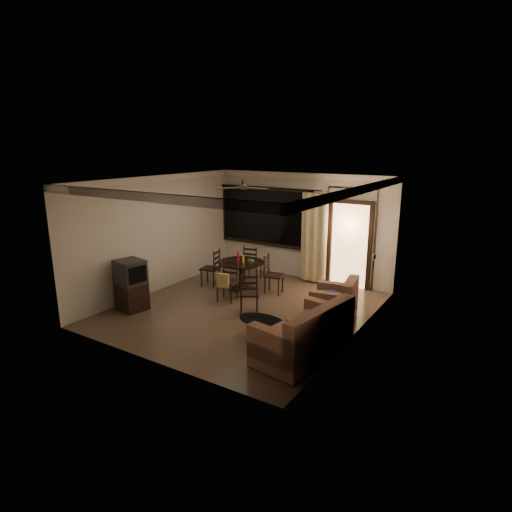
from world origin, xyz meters
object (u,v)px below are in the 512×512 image
Objects in this scene: dining_table at (241,268)px; coffee_table at (261,326)px; side_chair at (249,301)px; dining_chair_east at (273,282)px; tv_cabinet at (131,285)px; dining_chair_north at (253,270)px; sofa at (306,337)px; armchair at (336,303)px; dining_chair_west at (211,275)px; dining_chair_south at (227,288)px.

coffee_table is (1.91, -2.15, -0.30)m from dining_table.
coffee_table is 1.29m from side_chair.
dining_chair_east is 2.57m from coffee_table.
dining_table is 1.22× the size of side_chair.
side_chair is (2.28, 1.17, -0.28)m from tv_cabinet.
dining_table is 2.69m from tv_cabinet.
dining_chair_north is at bearing 125.36° from coffee_table.
armchair is at bearing 105.37° from sofa.
armchair is 1.09× the size of coffee_table.
dining_chair_east is (1.64, 0.35, 0.00)m from dining_chair_west.
armchair is (1.89, -0.69, 0.07)m from dining_chair_east.
sofa is 2.03× the size of side_chair.
sofa reaches higher than dining_table.
dining_chair_north is (-0.16, 0.77, -0.28)m from dining_table.
dining_table is at bearing 89.91° from dining_chair_east.
dining_chair_east is 1.00× the size of dining_chair_north.
tv_cabinet is at bearing -164.88° from armchair.
armchair is at bearing 72.44° from dining_chair_west.
tv_cabinet is 4.39m from armchair.
sofa reaches higher than coffee_table.
dining_chair_east and dining_chair_north have the same top height.
coffee_table is (1.73, -1.31, -0.04)m from dining_chair_south.
side_chair is at bearing 176.54° from dining_chair_east.
dining_chair_south and dining_chair_north have the same top height.
dining_chair_west reaches higher than dining_table.
sofa is at bearing 10.42° from tv_cabinet.
dining_chair_west is at bearing -167.93° from dining_table.
tv_cabinet is 0.59× the size of sofa.
dining_chair_south is (1.00, -0.66, 0.02)m from dining_chair_west.
dining_chair_east is 0.50× the size of sofa.
side_chair reaches higher than dining_table.
armchair is 1.06× the size of side_chair.
dining_chair_north is at bearing 46.76° from dining_chair_east.
sofa is 1.03m from coffee_table.
dining_chair_east is at bearing 45.70° from dining_chair_south.
dining_table is 0.60× the size of sofa.
sofa is (2.91, -2.35, -0.18)m from dining_table.
dining_chair_north reaches higher than armchair.
sofa is at bearing -38.98° from dining_table.
tv_cabinet is at bearing -175.80° from coffee_table.
dining_chair_south is (-0.64, -1.01, 0.02)m from dining_chair_east.
tv_cabinet reaches higher than armchair.
dining_chair_west is 2.11m from side_chair.
dining_chair_east reaches higher than coffee_table.
dining_chair_west is 0.86× the size of tv_cabinet.
dining_chair_west and dining_chair_north have the same top height.
dining_chair_west is at bearing 134.30° from dining_chair_south.
dining_chair_south is at bearing -56.13° from side_chair.
dining_table is 2.89m from coffee_table.
coffee_table is (2.73, -1.98, -0.02)m from dining_chair_west.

